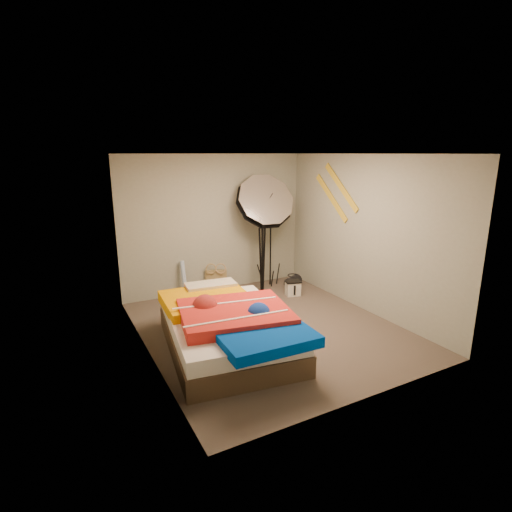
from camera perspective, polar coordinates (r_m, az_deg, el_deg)
floor at (r=6.01m, az=1.88°, el=-10.21°), size 4.00×4.00×0.00m
ceiling at (r=5.46m, az=2.10°, el=14.39°), size 4.00×4.00×0.00m
wall_back at (r=7.36m, az=-5.84°, el=4.58°), size 3.50×0.00×3.50m
wall_front at (r=4.06m, az=16.28°, el=-4.19°), size 3.50×0.00×3.50m
wall_left at (r=4.98m, az=-15.72°, el=-0.69°), size 0.00×4.00×4.00m
wall_right at (r=6.63m, az=15.21°, el=3.04°), size 0.00×4.00×4.00m
tote_bag at (r=7.51m, az=-5.70°, el=-3.50°), size 0.43×0.32×0.41m
wrapping_roll at (r=7.21m, az=-10.25°, el=-3.30°), size 0.09×0.20×0.67m
camera_case at (r=7.28m, az=5.29°, el=-4.66°), size 0.29×0.23×0.25m
duffel_bag at (r=7.72m, az=5.30°, el=-3.68°), size 0.42×0.37×0.22m
wall_stripe_upper at (r=6.97m, az=12.08°, el=9.58°), size 0.02×0.91×0.78m
wall_stripe_lower at (r=7.18m, az=10.71°, el=8.18°), size 0.02×0.91×0.78m
bed at (r=5.31m, az=-4.02°, el=-9.99°), size 1.77×2.42×0.63m
photo_umbrella at (r=7.34m, az=1.13°, el=7.56°), size 1.40×1.09×2.26m
camera_tripod at (r=7.22m, az=0.92°, el=0.52°), size 0.08×0.08×1.34m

